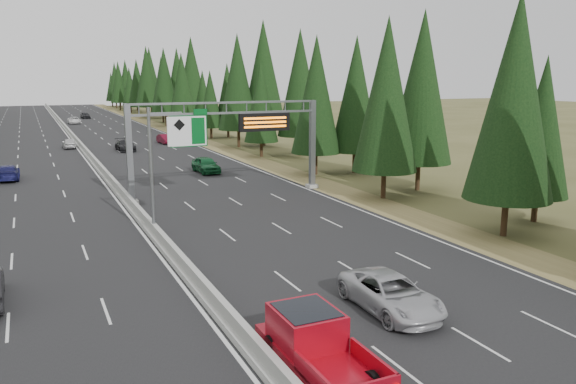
# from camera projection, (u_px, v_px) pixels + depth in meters

# --- Properties ---
(road) EXTENTS (32.00, 260.00, 0.08)m
(road) POSITION_uv_depth(u_px,v_px,m) (78.00, 144.00, 83.81)
(road) COLOR black
(road) RESTS_ON ground
(shoulder_right) EXTENTS (3.60, 260.00, 0.06)m
(shoulder_right) POSITION_uv_depth(u_px,v_px,m) (194.00, 139.00, 91.16)
(shoulder_right) COLOR olive
(shoulder_right) RESTS_ON ground
(median_barrier) EXTENTS (0.70, 260.00, 0.85)m
(median_barrier) POSITION_uv_depth(u_px,v_px,m) (77.00, 142.00, 83.74)
(median_barrier) COLOR #9A9B95
(median_barrier) RESTS_ON road
(sign_gantry) EXTENTS (16.75, 0.98, 7.80)m
(sign_gantry) POSITION_uv_depth(u_px,v_px,m) (235.00, 133.00, 46.35)
(sign_gantry) COLOR slate
(sign_gantry) RESTS_ON road
(hov_sign_pole) EXTENTS (2.80, 0.50, 8.00)m
(hov_sign_pole) POSITION_uv_depth(u_px,v_px,m) (161.00, 162.00, 34.21)
(hov_sign_pole) COLOR slate
(hov_sign_pole) RESTS_ON road
(tree_row_right) EXTENTS (11.40, 245.15, 18.94)m
(tree_row_right) POSITION_uv_depth(u_px,v_px,m) (249.00, 83.00, 79.08)
(tree_row_right) COLOR black
(tree_row_right) RESTS_ON ground
(silver_minivan) EXTENTS (2.62, 5.53, 1.52)m
(silver_minivan) POSITION_uv_depth(u_px,v_px,m) (391.00, 293.00, 23.74)
(silver_minivan) COLOR #B0B0B5
(silver_minivan) RESTS_ON road
(red_pickup) EXTENTS (2.17, 6.07, 1.98)m
(red_pickup) POSITION_uv_depth(u_px,v_px,m) (313.00, 339.00, 18.89)
(red_pickup) COLOR black
(red_pickup) RESTS_ON road
(car_ahead_green) EXTENTS (2.16, 4.93, 1.65)m
(car_ahead_green) POSITION_uv_depth(u_px,v_px,m) (206.00, 165.00, 58.33)
(car_ahead_green) COLOR #13562B
(car_ahead_green) RESTS_ON road
(car_ahead_dkred) EXTENTS (1.83, 4.30, 1.38)m
(car_ahead_dkred) POSITION_uv_depth(u_px,v_px,m) (165.00, 139.00, 83.96)
(car_ahead_dkred) COLOR maroon
(car_ahead_dkred) RESTS_ON road
(car_ahead_dkgrey) EXTENTS (2.28, 5.32, 1.53)m
(car_ahead_dkgrey) POSITION_uv_depth(u_px,v_px,m) (125.00, 145.00, 75.78)
(car_ahead_dkgrey) COLOR black
(car_ahead_dkgrey) RESTS_ON road
(car_ahead_white) EXTENTS (2.48, 5.27, 1.46)m
(car_ahead_white) POSITION_uv_depth(u_px,v_px,m) (74.00, 120.00, 119.97)
(car_ahead_white) COLOR white
(car_ahead_white) RESTS_ON road
(car_ahead_far) EXTENTS (2.19, 4.58, 1.51)m
(car_ahead_far) POSITION_uv_depth(u_px,v_px,m) (85.00, 115.00, 135.50)
(car_ahead_far) COLOR black
(car_ahead_far) RESTS_ON road
(car_onc_blue) EXTENTS (2.07, 5.03, 1.46)m
(car_onc_blue) POSITION_uv_depth(u_px,v_px,m) (8.00, 172.00, 54.14)
(car_onc_blue) COLOR #171853
(car_onc_blue) RESTS_ON road
(car_onc_white) EXTENTS (1.73, 4.20, 1.43)m
(car_onc_white) POSITION_uv_depth(u_px,v_px,m) (69.00, 143.00, 78.41)
(car_onc_white) COLOR silver
(car_onc_white) RESTS_ON road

